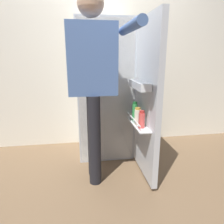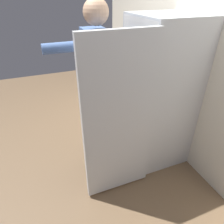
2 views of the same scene
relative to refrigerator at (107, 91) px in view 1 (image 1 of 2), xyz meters
The scene contains 4 objects.
ground_plane 0.97m from the refrigerator, 93.31° to the right, with size 6.91×6.91×0.00m, color brown.
kitchen_wall 0.58m from the refrigerator, 93.99° to the left, with size 4.40×0.10×2.46m, color silver.
refrigerator is the anchor object (origin of this frame).
person 0.67m from the refrigerator, 108.47° to the right, with size 0.57×0.78×1.79m.
Camera 1 is at (-0.29, -1.96, 1.23)m, focal length 32.25 mm.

